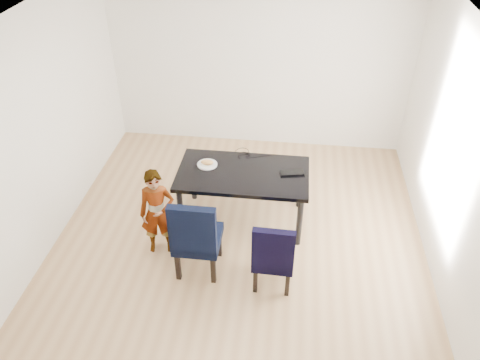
# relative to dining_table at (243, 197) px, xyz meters

# --- Properties ---
(floor) EXTENTS (4.50, 5.00, 0.01)m
(floor) POSITION_rel_dining_table_xyz_m (0.00, -0.50, -0.38)
(floor) COLOR tan
(floor) RESTS_ON ground
(ceiling) EXTENTS (4.50, 5.00, 0.01)m
(ceiling) POSITION_rel_dining_table_xyz_m (0.00, -0.50, 2.33)
(ceiling) COLOR white
(ceiling) RESTS_ON wall_back
(wall_back) EXTENTS (4.50, 0.01, 2.70)m
(wall_back) POSITION_rel_dining_table_xyz_m (0.00, 2.00, 0.98)
(wall_back) COLOR white
(wall_back) RESTS_ON ground
(wall_left) EXTENTS (0.01, 5.00, 2.70)m
(wall_left) POSITION_rel_dining_table_xyz_m (-2.25, -0.50, 0.98)
(wall_left) COLOR white
(wall_left) RESTS_ON ground
(wall_right) EXTENTS (0.01, 5.00, 2.70)m
(wall_right) POSITION_rel_dining_table_xyz_m (2.25, -0.50, 0.98)
(wall_right) COLOR silver
(wall_right) RESTS_ON ground
(dining_table) EXTENTS (1.60, 0.90, 0.75)m
(dining_table) POSITION_rel_dining_table_xyz_m (0.00, 0.00, 0.00)
(dining_table) COLOR black
(dining_table) RESTS_ON floor
(chair_left) EXTENTS (0.50, 0.52, 1.05)m
(chair_left) POSITION_rel_dining_table_xyz_m (-0.40, -0.89, 0.15)
(chair_left) COLOR black
(chair_left) RESTS_ON floor
(chair_right) EXTENTS (0.45, 0.46, 0.91)m
(chair_right) POSITION_rel_dining_table_xyz_m (0.45, -1.01, 0.08)
(chair_right) COLOR black
(chair_right) RESTS_ON floor
(child) EXTENTS (0.46, 0.35, 1.12)m
(child) POSITION_rel_dining_table_xyz_m (-0.91, -0.65, 0.18)
(child) COLOR orange
(child) RESTS_ON floor
(plate) EXTENTS (0.31, 0.31, 0.01)m
(plate) POSITION_rel_dining_table_xyz_m (-0.46, 0.11, 0.38)
(plate) COLOR silver
(plate) RESTS_ON dining_table
(sandwich) EXTENTS (0.18, 0.13, 0.06)m
(sandwich) POSITION_rel_dining_table_xyz_m (-0.46, 0.10, 0.42)
(sandwich) COLOR #BD8443
(sandwich) RESTS_ON plate
(laptop) EXTENTS (0.33, 0.25, 0.02)m
(laptop) POSITION_rel_dining_table_xyz_m (0.59, 0.09, 0.39)
(laptop) COLOR black
(laptop) RESTS_ON dining_table
(cable_tangle) EXTENTS (0.21, 0.21, 0.01)m
(cable_tangle) POSITION_rel_dining_table_xyz_m (-0.03, 0.35, 0.38)
(cable_tangle) COLOR black
(cable_tangle) RESTS_ON dining_table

